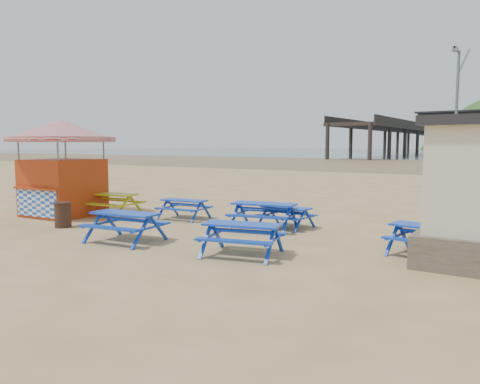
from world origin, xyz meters
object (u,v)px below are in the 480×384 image
Objects in this scene: picnic_table_blue_a at (184,209)px; picnic_table_blue_b at (286,217)px; picnic_table_yellow at (112,204)px; ice_cream_kiosk at (62,155)px; litter_bin at (63,215)px.

picnic_table_blue_a is 3.77m from picnic_table_blue_b.
picnic_table_blue_a is 2.82m from picnic_table_yellow.
ice_cream_kiosk reaches higher than picnic_table_yellow.
picnic_table_blue_b is 6.55m from picnic_table_yellow.
ice_cream_kiosk is (-1.53, -0.87, 1.77)m from picnic_table_yellow.
picnic_table_blue_a is 3.94m from litter_bin.
picnic_table_blue_a is at bearing -168.90° from picnic_table_blue_b.
picnic_table_blue_b is 0.41× the size of ice_cream_kiosk.
picnic_table_blue_a is at bearing 11.91° from picnic_table_yellow.
picnic_table_yellow is (-2.69, -0.82, 0.07)m from picnic_table_blue_a.
litter_bin is at bearing -128.18° from picnic_table_blue_a.
picnic_table_yellow is 2.49m from ice_cream_kiosk.
ice_cream_kiosk is at bearing -155.24° from picnic_table_yellow.
litter_bin reaches higher than picnic_table_blue_b.
litter_bin is at bearing -82.33° from picnic_table_yellow.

